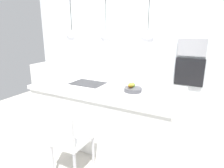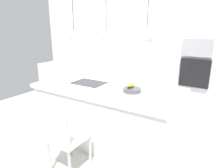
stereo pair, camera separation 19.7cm
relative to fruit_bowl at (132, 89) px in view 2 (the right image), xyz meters
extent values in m
plane|color=#BCB7AD|center=(-0.47, 0.05, -0.96)|extent=(6.60, 6.60, 0.00)
cube|color=white|center=(-0.47, 1.70, 0.34)|extent=(6.00, 0.10, 2.60)
cube|color=white|center=(-0.47, 0.05, -0.53)|extent=(2.25, 1.06, 0.86)
cube|color=white|center=(-0.47, 0.05, -0.08)|extent=(2.31, 1.12, 0.06)
cube|color=#2D2D30|center=(-0.83, 0.05, -0.05)|extent=(0.56, 0.40, 0.02)
cylinder|color=silver|center=(-0.83, 0.29, 0.06)|extent=(0.02, 0.02, 0.22)
cylinder|color=silver|center=(-0.83, 0.21, 0.16)|extent=(0.02, 0.16, 0.02)
cylinder|color=#4C4C51|center=(0.01, 0.00, -0.02)|extent=(0.26, 0.26, 0.06)
sphere|color=olive|center=(-0.02, 0.03, 0.04)|extent=(0.08, 0.08, 0.08)
sphere|color=orange|center=(-0.04, 0.00, 0.04)|extent=(0.08, 0.08, 0.08)
ellipsoid|color=yellow|center=(-0.01, -0.04, 0.06)|extent=(0.06, 0.19, 0.09)
cube|color=white|center=(-2.87, 1.33, -0.53)|extent=(1.10, 0.60, 0.86)
cube|color=#9E9EA3|center=(0.58, 1.63, 0.49)|extent=(0.54, 0.08, 0.34)
cube|color=black|center=(0.58, 1.63, -0.01)|extent=(0.56, 0.08, 0.56)
cube|color=silver|center=(-0.46, -0.84, -0.50)|extent=(0.41, 0.46, 0.06)
cube|color=silver|center=(-0.46, -1.04, -0.29)|extent=(0.39, 0.04, 0.37)
cylinder|color=#B2B2B7|center=(-0.29, -0.64, -0.75)|extent=(0.04, 0.04, 0.43)
cylinder|color=#B2B2B7|center=(-0.64, -0.64, -0.75)|extent=(0.04, 0.04, 0.43)
cylinder|color=#B2B2B7|center=(-0.29, -1.03, -0.75)|extent=(0.04, 0.04, 0.43)
cylinder|color=#B2B2B7|center=(-0.64, -1.03, -0.75)|extent=(0.04, 0.04, 0.43)
sphere|color=silver|center=(-1.11, 0.05, 0.72)|extent=(0.17, 0.17, 0.17)
cylinder|color=black|center=(-1.11, 0.05, 1.11)|extent=(0.01, 0.01, 0.60)
sphere|color=silver|center=(-0.47, 0.05, 0.72)|extent=(0.17, 0.17, 0.17)
cylinder|color=black|center=(-0.47, 0.05, 1.11)|extent=(0.01, 0.01, 0.60)
sphere|color=silver|center=(0.17, 0.05, 0.72)|extent=(0.17, 0.17, 0.17)
cylinder|color=black|center=(0.17, 0.05, 1.11)|extent=(0.01, 0.01, 0.60)
camera|label=1|loc=(1.00, -2.53, 0.84)|focal=31.23mm
camera|label=2|loc=(1.17, -2.43, 0.84)|focal=31.23mm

